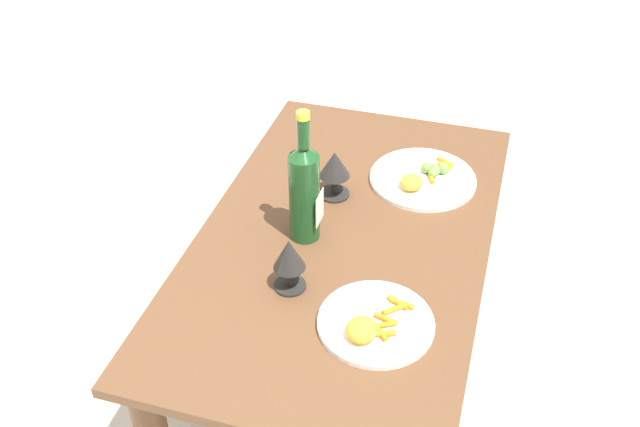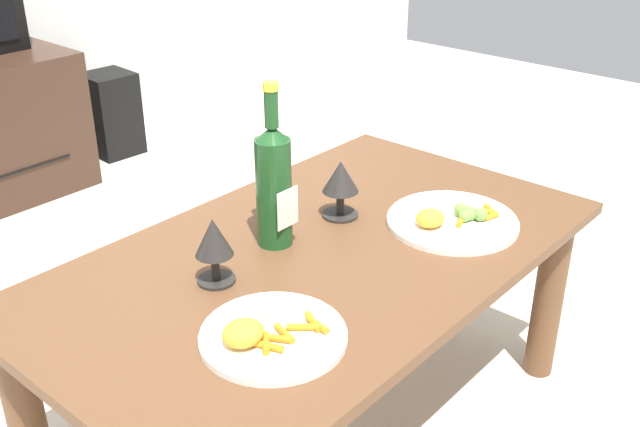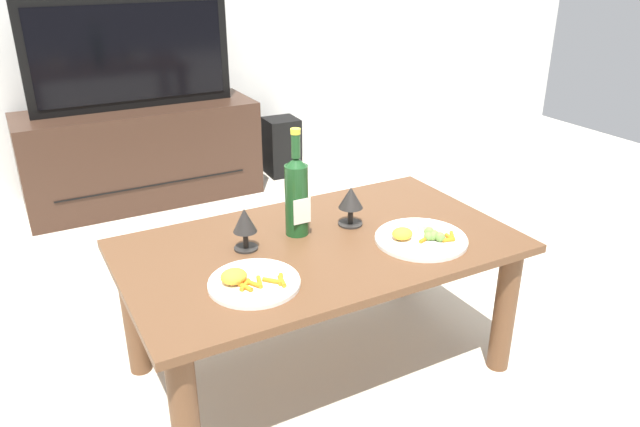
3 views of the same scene
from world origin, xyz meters
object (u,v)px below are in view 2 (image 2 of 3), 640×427
dinner_plate_left (270,334)px  dinner_plate_right (452,219)px  floor_speaker (111,114)px  goblet_right (341,180)px  wine_bottle (274,182)px  dining_table (319,286)px  goblet_left (214,241)px

dinner_plate_left → dinner_plate_right: bearing=-0.2°
floor_speaker → goblet_right: goblet_right is taller
wine_bottle → dinner_plate_left: size_ratio=1.38×
dining_table → dinner_plate_right: 0.32m
dining_table → goblet_right: size_ratio=9.17×
dining_table → dinner_plate_left: 0.32m
wine_bottle → dinner_plate_left: wine_bottle is taller
dining_table → goblet_right: bearing=24.6°
dining_table → goblet_right: 0.23m
floor_speaker → goblet_left: 1.96m
wine_bottle → goblet_right: (0.18, -0.02, -0.05)m
floor_speaker → wine_bottle: size_ratio=1.03×
goblet_right → dinner_plate_right: goblet_right is taller
wine_bottle → goblet_left: wine_bottle is taller
goblet_left → goblet_right: goblet_left is taller
goblet_left → floor_speaker: bearing=61.8°
dining_table → dinner_plate_right: dinner_plate_right is taller
wine_bottle → dinner_plate_right: size_ratio=1.20×
goblet_left → goblet_right: bearing=0.0°
dining_table → dinner_plate_left: dinner_plate_left is taller
goblet_right → dinner_plate_right: 0.25m
floor_speaker → goblet_left: size_ratio=2.67×
floor_speaker → wine_bottle: (-0.73, -1.68, 0.42)m
dining_table → floor_speaker: dining_table is taller
dining_table → floor_speaker: bearing=68.4°
dinner_plate_right → goblet_left: bearing=157.0°
dinner_plate_right → dining_table: bearing=153.2°
floor_speaker → goblet_left: goblet_left is taller
wine_bottle → goblet_left: bearing=-173.0°
dinner_plate_left → dining_table: bearing=26.2°
goblet_left → dinner_plate_left: goblet_left is taller
goblet_left → dinner_plate_left: (-0.07, -0.20, -0.07)m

